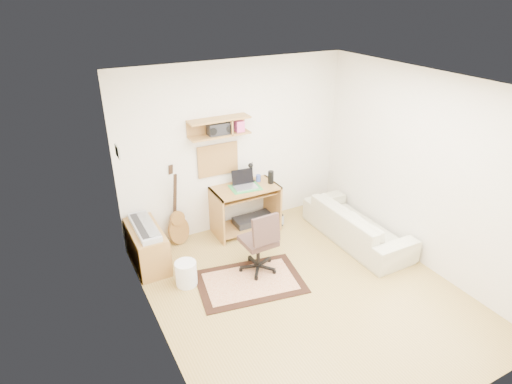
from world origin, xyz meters
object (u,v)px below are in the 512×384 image
task_chair (258,241)px  cabinet (147,247)px  desk (245,209)px  sofa (357,219)px  printer (266,219)px

task_chair → cabinet: 1.55m
desk → sofa: size_ratio=0.54×
desk → sofa: desk is taller
task_chair → desk: bearing=70.5°
task_chair → sofa: (1.68, -0.01, -0.11)m
cabinet → printer: (1.98, 0.19, -0.19)m
cabinet → sofa: size_ratio=0.49×
desk → sofa: (1.36, -1.03, -0.01)m
desk → printer: (0.38, 0.02, -0.29)m
desk → sofa: bearing=-37.3°
cabinet → task_chair: bearing=-33.6°
cabinet → desk: bearing=6.2°
desk → cabinet: desk is taller
cabinet → sofa: bearing=-16.2°
cabinet → sofa: sofa is taller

